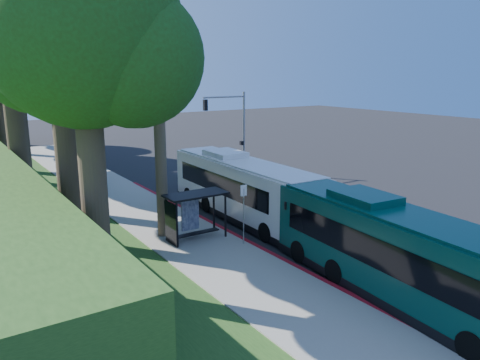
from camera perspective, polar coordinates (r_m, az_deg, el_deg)
ground at (r=30.80m, az=3.54°, el=-3.24°), size 140.00×140.00×0.00m
sidewalk at (r=27.18m, az=-8.88°, el=-5.47°), size 4.50×70.00×0.12m
red_curb at (r=24.92m, az=-0.10°, el=-7.02°), size 0.25×30.00×0.13m
grass_verge at (r=30.17m, az=-22.88°, el=-4.56°), size 8.00×70.00×0.06m
bus_shelter at (r=24.22m, az=-6.05°, el=-3.35°), size 3.20×1.51×2.55m
stop_sign_pole at (r=23.29m, az=0.45°, el=-3.24°), size 0.35×0.06×3.17m
traffic_signal_pole at (r=40.15m, az=-0.73°, el=7.02°), size 4.10×0.30×7.00m
tree_0 at (r=24.27m, az=-21.40°, el=18.31°), size 8.40×8.00×15.70m
tree_2 at (r=39.99m, az=-25.83°, el=14.44°), size 8.82×8.40×15.12m
tree_6 at (r=18.23m, az=-18.28°, el=15.87°), size 7.56×7.20×13.74m
white_bus at (r=27.94m, az=0.30°, el=-0.96°), size 3.01×12.83×3.81m
teal_bus at (r=19.07m, az=18.76°, el=-8.46°), size 3.78×12.84×3.77m
pickup at (r=36.65m, az=-1.82°, el=0.76°), size 3.41×6.26×1.67m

